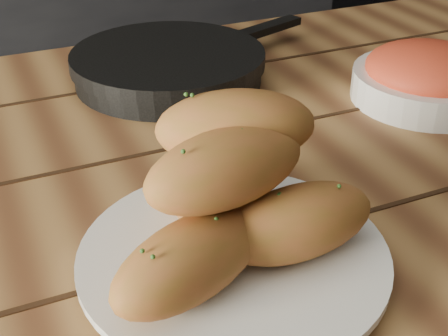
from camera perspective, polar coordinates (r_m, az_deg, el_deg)
table at (r=0.72m, az=2.68°, el=-7.39°), size 1.43×0.98×0.75m
plate at (r=0.55m, az=0.86°, el=-8.25°), size 0.27×0.27×0.02m
bread_rolls at (r=0.51m, az=0.63°, el=-2.44°), size 0.25×0.21×0.13m
skillet at (r=0.90m, az=-5.00°, el=9.33°), size 0.40×0.27×0.05m
bowl at (r=0.88m, az=18.19°, el=7.91°), size 0.20×0.20×0.07m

